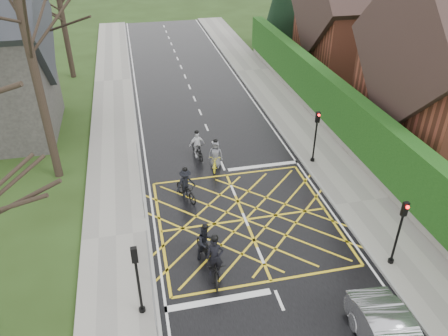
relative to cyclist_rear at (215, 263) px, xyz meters
name	(u,v)px	position (x,y,z in m)	size (l,w,h in m)	color
ground	(245,220)	(2.11, 3.22, -0.67)	(120.00, 120.00, 0.00)	black
road	(245,220)	(2.11, 3.22, -0.67)	(9.00, 80.00, 0.01)	black
sidewalk_right	(361,202)	(8.11, 3.22, -0.60)	(3.00, 80.00, 0.15)	gray
sidewalk_left	(116,237)	(-3.89, 3.22, -0.60)	(3.00, 80.00, 0.15)	gray
stone_wall	(342,139)	(9.86, 9.22, -0.32)	(0.50, 38.00, 0.70)	slate
hedge	(346,113)	(9.86, 9.22, 1.43)	(0.90, 38.00, 2.80)	#10340E
house_far	(363,21)	(16.86, 21.22, 3.69)	(9.80, 8.80, 10.30)	brown
tree_near	(25,29)	(-6.89, 9.22, 7.24)	(9.24, 9.24, 11.44)	black
railing_south	(151,277)	(-2.54, -0.28, 0.11)	(0.05, 5.04, 1.03)	slate
railing_north	(140,173)	(-2.54, 7.22, 0.12)	(0.05, 6.04, 1.03)	slate
traffic_light_ne	(315,137)	(7.21, 7.42, 0.99)	(0.24, 0.31, 3.21)	black
traffic_light_se	(398,234)	(7.21, -0.98, 0.99)	(0.24, 0.31, 3.21)	black
traffic_light_sw	(138,281)	(-2.99, -1.27, 0.99)	(0.24, 0.31, 3.21)	black
cyclist_rear	(215,263)	(0.00, 0.00, 0.00)	(0.99, 2.20, 2.06)	black
cyclist_back	(206,246)	(-0.18, 1.11, 0.00)	(0.99, 1.84, 1.77)	black
cyclist_mid	(186,187)	(-0.36, 5.63, -0.02)	(1.29, 1.94, 1.79)	black
cyclist_front	(197,147)	(0.88, 9.56, -0.03)	(0.98, 1.78, 1.72)	black
cyclist_lead	(216,158)	(1.71, 8.20, -0.06)	(1.17, 1.92, 1.76)	gold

